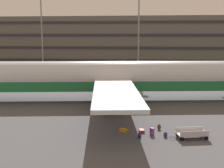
# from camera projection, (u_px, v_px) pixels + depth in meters

# --- Properties ---
(ground_plane) EXTENTS (600.00, 600.00, 0.00)m
(ground_plane) POSITION_uv_depth(u_px,v_px,m) (129.00, 101.00, 39.66)
(ground_plane) COLOR #4C4C51
(terminal_structure) EXTENTS (162.21, 16.96, 14.05)m
(terminal_structure) POSITION_uv_depth(u_px,v_px,m) (137.00, 41.00, 90.90)
(terminal_structure) COLOR #605B56
(terminal_structure) RESTS_ON ground_plane
(airliner) EXTENTS (44.28, 35.97, 11.21)m
(airliner) POSITION_uv_depth(u_px,v_px,m) (108.00, 78.00, 39.47)
(airliner) COLOR silver
(airliner) RESTS_ON ground_plane
(light_mast_left) EXTENTS (1.80, 0.50, 25.92)m
(light_mast_left) POSITION_uv_depth(u_px,v_px,m) (41.00, 12.00, 77.12)
(light_mast_left) COLOR gray
(light_mast_left) RESTS_ON ground_plane
(light_mast_center_left) EXTENTS (1.80, 0.50, 26.07)m
(light_mast_center_left) POSITION_uv_depth(u_px,v_px,m) (139.00, 11.00, 74.56)
(light_mast_center_left) COLOR gray
(light_mast_center_left) RESTS_ON ground_plane
(suitcase_silver) EXTENTS (0.54, 0.72, 0.27)m
(suitcase_silver) POSITION_uv_depth(u_px,v_px,m) (142.00, 131.00, 26.76)
(suitcase_silver) COLOR #B21E23
(suitcase_silver) RESTS_ON ground_plane
(suitcase_small) EXTENTS (0.88, 0.81, 0.25)m
(suitcase_small) POSITION_uv_depth(u_px,v_px,m) (124.00, 130.00, 26.97)
(suitcase_small) COLOR orange
(suitcase_small) RESTS_ON ground_plane
(suitcase_navy) EXTENTS (0.41, 0.44, 0.82)m
(suitcase_navy) POSITION_uv_depth(u_px,v_px,m) (152.00, 131.00, 25.98)
(suitcase_navy) COLOR #72388C
(suitcase_navy) RESTS_ON ground_plane
(backpack_upright) EXTENTS (0.42, 0.41, 0.49)m
(backpack_upright) POSITION_uv_depth(u_px,v_px,m) (165.00, 135.00, 25.47)
(backpack_upright) COLOR navy
(backpack_upright) RESTS_ON ground_plane
(backpack_red) EXTENTS (0.33, 0.42, 0.53)m
(backpack_red) POSITION_uv_depth(u_px,v_px,m) (140.00, 135.00, 25.26)
(backpack_red) COLOR navy
(backpack_red) RESTS_ON ground_plane
(backpack_black) EXTENTS (0.36, 0.32, 0.54)m
(backpack_black) POSITION_uv_depth(u_px,v_px,m) (159.00, 127.00, 27.49)
(backpack_black) COLOR #592619
(backpack_black) RESTS_ON ground_plane
(baggage_cart) EXTENTS (3.37, 1.80, 0.82)m
(baggage_cart) POSITION_uv_depth(u_px,v_px,m) (192.00, 133.00, 25.15)
(baggage_cart) COLOR #B7B7BC
(baggage_cart) RESTS_ON ground_plane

